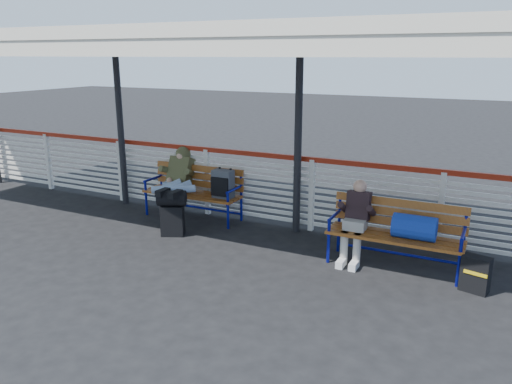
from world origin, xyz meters
The scene contains 9 objects.
ground centered at (0.00, 0.00, 0.00)m, with size 60.00×60.00×0.00m, color black.
fence centered at (0.00, 1.90, 0.66)m, with size 12.08×0.08×1.24m.
canopy centered at (0.00, 0.87, 3.04)m, with size 12.60×3.60×3.16m.
luggage_stack centered at (0.09, 0.69, 0.41)m, with size 0.51×0.41×0.75m.
bench_left centered at (0.11, 1.62, 0.60)m, with size 1.80×0.56×0.95m.
bench_right centered at (3.65, 1.01, 0.59)m, with size 1.80×0.56×0.92m.
traveler_man centered at (-0.27, 1.30, 0.68)m, with size 0.94×1.49×0.77m.
companion_person centered at (2.98, 1.00, 0.60)m, with size 0.32×0.66×1.15m.
suitcase_side centered at (4.58, 0.70, 0.23)m, with size 0.36×0.27×0.46m.
Camera 1 is at (4.67, -5.53, 2.83)m, focal length 35.00 mm.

